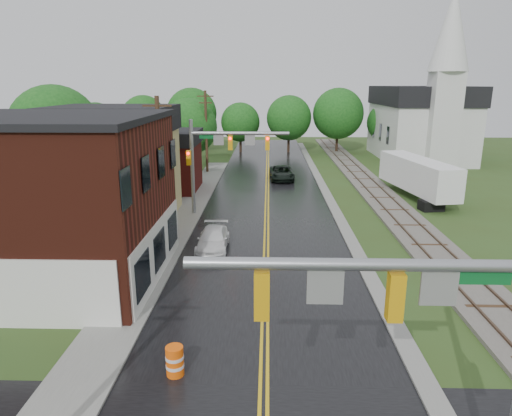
{
  "coord_description": "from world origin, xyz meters",
  "views": [
    {
      "loc": [
        0.1,
        -6.6,
        9.72
      ],
      "look_at": [
        -0.53,
        16.13,
        3.5
      ],
      "focal_mm": 32.0,
      "sensor_mm": 36.0,
      "label": 1
    }
  ],
  "objects_px": {
    "utility_pole_c": "(206,130)",
    "utility_pole_b": "(160,165)",
    "traffic_signal_far": "(220,150)",
    "traffic_signal_near": "(430,321)",
    "semi_trailer": "(418,175)",
    "suv_dark": "(282,173)",
    "tree_left_b": "(57,132)",
    "tree_left_c": "(132,136)",
    "tree_left_e": "(191,128)",
    "pickup_white": "(213,240)",
    "church": "(423,115)",
    "construction_barrel": "(175,361)",
    "brick_building": "(15,200)"
  },
  "relations": [
    {
      "from": "traffic_signal_far",
      "to": "tree_left_b",
      "type": "xyz_separation_m",
      "value": [
        -14.38,
        4.9,
        0.74
      ]
    },
    {
      "from": "tree_left_c",
      "to": "suv_dark",
      "type": "xyz_separation_m",
      "value": [
        15.33,
        0.26,
        -3.8
      ]
    },
    {
      "from": "brick_building",
      "to": "tree_left_c",
      "type": "xyz_separation_m",
      "value": [
        -1.36,
        24.9,
        0.36
      ]
    },
    {
      "from": "traffic_signal_far",
      "to": "tree_left_c",
      "type": "xyz_separation_m",
      "value": [
        -10.38,
        12.9,
        -0.46
      ]
    },
    {
      "from": "tree_left_c",
      "to": "semi_trailer",
      "type": "height_order",
      "value": "tree_left_c"
    },
    {
      "from": "utility_pole_c",
      "to": "semi_trailer",
      "type": "distance_m",
      "value": 23.06
    },
    {
      "from": "brick_building",
      "to": "construction_barrel",
      "type": "xyz_separation_m",
      "value": [
        9.43,
        -8.02,
        -3.61
      ]
    },
    {
      "from": "pickup_white",
      "to": "tree_left_c",
      "type": "bearing_deg",
      "value": 116.63
    },
    {
      "from": "utility_pole_c",
      "to": "utility_pole_b",
      "type": "bearing_deg",
      "value": -90.0
    },
    {
      "from": "traffic_signal_far",
      "to": "tree_left_b",
      "type": "height_order",
      "value": "tree_left_b"
    },
    {
      "from": "traffic_signal_near",
      "to": "construction_barrel",
      "type": "xyz_separation_m",
      "value": [
        -6.53,
        4.98,
        -4.42
      ]
    },
    {
      "from": "traffic_signal_near",
      "to": "pickup_white",
      "type": "height_order",
      "value": "traffic_signal_near"
    },
    {
      "from": "traffic_signal_far",
      "to": "traffic_signal_near",
      "type": "bearing_deg",
      "value": -74.48
    },
    {
      "from": "traffic_signal_far",
      "to": "tree_left_e",
      "type": "height_order",
      "value": "tree_left_e"
    },
    {
      "from": "tree_left_c",
      "to": "tree_left_e",
      "type": "height_order",
      "value": "tree_left_e"
    },
    {
      "from": "traffic_signal_near",
      "to": "tree_left_e",
      "type": "relative_size",
      "value": 0.9
    },
    {
      "from": "traffic_signal_far",
      "to": "tree_left_c",
      "type": "relative_size",
      "value": 0.96
    },
    {
      "from": "brick_building",
      "to": "tree_left_e",
      "type": "height_order",
      "value": "brick_building"
    },
    {
      "from": "traffic_signal_near",
      "to": "tree_left_c",
      "type": "relative_size",
      "value": 0.96
    },
    {
      "from": "pickup_white",
      "to": "tree_left_e",
      "type": "bearing_deg",
      "value": 101.34
    },
    {
      "from": "semi_trailer",
      "to": "suv_dark",
      "type": "bearing_deg",
      "value": 146.42
    },
    {
      "from": "suv_dark",
      "to": "tree_left_c",
      "type": "bearing_deg",
      "value": 178.17
    },
    {
      "from": "traffic_signal_near",
      "to": "tree_left_c",
      "type": "bearing_deg",
      "value": 114.56
    },
    {
      "from": "utility_pole_c",
      "to": "tree_left_e",
      "type": "distance_m",
      "value": 2.79
    },
    {
      "from": "utility_pole_b",
      "to": "tree_left_c",
      "type": "bearing_deg",
      "value": 111.49
    },
    {
      "from": "traffic_signal_far",
      "to": "utility_pole_c",
      "type": "bearing_deg",
      "value": 101.09
    },
    {
      "from": "church",
      "to": "utility_pole_c",
      "type": "relative_size",
      "value": 2.22
    },
    {
      "from": "traffic_signal_near",
      "to": "semi_trailer",
      "type": "relative_size",
      "value": 0.67
    },
    {
      "from": "construction_barrel",
      "to": "brick_building",
      "type": "bearing_deg",
      "value": 139.6
    },
    {
      "from": "brick_building",
      "to": "tree_left_c",
      "type": "distance_m",
      "value": 24.94
    },
    {
      "from": "semi_trailer",
      "to": "traffic_signal_near",
      "type": "bearing_deg",
      "value": -107.37
    },
    {
      "from": "tree_left_b",
      "to": "suv_dark",
      "type": "distance_m",
      "value": 21.61
    },
    {
      "from": "utility_pole_c",
      "to": "pickup_white",
      "type": "distance_m",
      "value": 25.36
    },
    {
      "from": "tree_left_b",
      "to": "pickup_white",
      "type": "distance_m",
      "value": 20.02
    },
    {
      "from": "traffic_signal_near",
      "to": "tree_left_e",
      "type": "distance_m",
      "value": 45.59
    },
    {
      "from": "utility_pole_b",
      "to": "construction_barrel",
      "type": "height_order",
      "value": "utility_pole_b"
    },
    {
      "from": "tree_left_b",
      "to": "tree_left_e",
      "type": "relative_size",
      "value": 1.19
    },
    {
      "from": "brick_building",
      "to": "traffic_signal_near",
      "type": "height_order",
      "value": "brick_building"
    },
    {
      "from": "traffic_signal_near",
      "to": "suv_dark",
      "type": "distance_m",
      "value": 38.45
    },
    {
      "from": "utility_pole_b",
      "to": "utility_pole_c",
      "type": "height_order",
      "value": "same"
    },
    {
      "from": "utility_pole_b",
      "to": "suv_dark",
      "type": "bearing_deg",
      "value": 65.49
    },
    {
      "from": "traffic_signal_far",
      "to": "tree_left_c",
      "type": "bearing_deg",
      "value": 128.82
    },
    {
      "from": "tree_left_e",
      "to": "construction_barrel",
      "type": "bearing_deg",
      "value": -81.54
    },
    {
      "from": "tree_left_e",
      "to": "tree_left_b",
      "type": "bearing_deg",
      "value": -122.74
    },
    {
      "from": "tree_left_c",
      "to": "traffic_signal_far",
      "type": "bearing_deg",
      "value": -51.18
    },
    {
      "from": "church",
      "to": "traffic_signal_near",
      "type": "distance_m",
      "value": 54.32
    },
    {
      "from": "traffic_signal_near",
      "to": "brick_building",
      "type": "bearing_deg",
      "value": 140.83
    },
    {
      "from": "traffic_signal_near",
      "to": "traffic_signal_far",
      "type": "distance_m",
      "value": 25.94
    },
    {
      "from": "church",
      "to": "tree_left_b",
      "type": "relative_size",
      "value": 2.06
    },
    {
      "from": "traffic_signal_near",
      "to": "utility_pole_c",
      "type": "xyz_separation_m",
      "value": [
        -10.27,
        42.0,
        -0.25
      ]
    }
  ]
}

